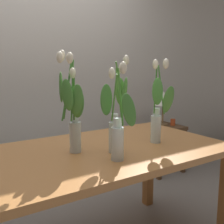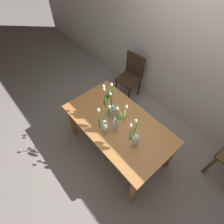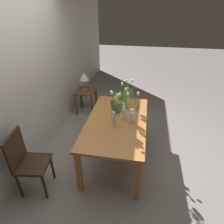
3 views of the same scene
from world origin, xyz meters
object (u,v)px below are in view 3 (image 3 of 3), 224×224
Objects in this scene: tulip_vase_1 at (124,108)px; tulip_vase_3 at (115,113)px; table_lamp at (84,77)px; dining_table at (117,125)px; tulip_vase_0 at (132,113)px; dining_chair at (26,160)px; pillar_candle at (89,87)px; side_table at (86,95)px; tulip_vase_2 at (126,99)px.

tulip_vase_3 reaches higher than tulip_vase_1.
tulip_vase_1 is 1.72m from table_lamp.
dining_table is 0.35m from tulip_vase_0.
table_lamp reaches higher than dining_chair.
dining_table is 0.37m from tulip_vase_3.
tulip_vase_0 is 0.89× the size of tulip_vase_3.
tulip_vase_3 is 1.88m from table_lamp.
table_lamp is (1.44, 0.95, 0.21)m from dining_table.
tulip_vase_1 is 7.53× the size of pillar_candle.
tulip_vase_1 reaches higher than table_lamp.
tulip_vase_0 is at bearing -140.69° from side_table.
tulip_vase_1 is 1.78m from pillar_candle.
table_lamp is (0.04, 0.02, 0.42)m from side_table.
tulip_vase_2 is at bearing -9.80° from tulip_vase_3.
tulip_vase_0 is 0.95× the size of side_table.
tulip_vase_2 is at bearing -1.25° from tulip_vase_1.
table_lamp is at bearing 25.37° from side_table.
tulip_vase_1 is at bearing 178.75° from tulip_vase_2.
tulip_vase_2 reaches higher than pillar_candle.
dining_table is 0.31m from tulip_vase_1.
dining_table is at bearing 127.79° from tulip_vase_1.
dining_chair reaches higher than side_table.
tulip_vase_0 is at bearing -58.64° from dining_chair.
tulip_vase_3 is 1.48× the size of table_lamp.
side_table is at bearing -154.63° from table_lamp.
tulip_vase_1 reaches higher than dining_chair.
pillar_candle is at bearing -24.74° from side_table.
dining_table is at bearing -52.90° from dining_chair.
pillar_candle is (1.55, 1.10, -0.33)m from tulip_vase_0.
tulip_vase_1 is (0.07, -0.09, 0.28)m from dining_table.
tulip_vase_1 reaches higher than side_table.
dining_chair is 2.28m from table_lamp.
dining_table is 1.74m from table_lamp.
side_table is at bearing 45.54° from tulip_vase_2.
tulip_vase_3 reaches higher than pillar_candle.
tulip_vase_3 is (-0.15, 0.22, 0.06)m from tulip_vase_0.
tulip_vase_3 reaches higher than dining_chair.
tulip_vase_3 reaches higher than side_table.
dining_table is 2.95× the size of tulip_vase_2.
tulip_vase_3 is at bearing -149.30° from table_lamp.
tulip_vase_0 is at bearing -141.03° from table_lamp.
dining_table is at bearing -146.26° from side_table.
tulip_vase_2 is at bearing -14.53° from dining_table.
side_table is (1.01, 1.03, -0.49)m from tulip_vase_2.
dining_chair is at bearing 176.89° from table_lamp.
dining_table is at bearing -146.48° from table_lamp.
tulip_vase_2 reaches higher than side_table.
table_lamp reaches higher than side_table.
tulip_vase_0 is at bearing -144.58° from pillar_candle.
side_table is 7.33× the size of pillar_candle.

